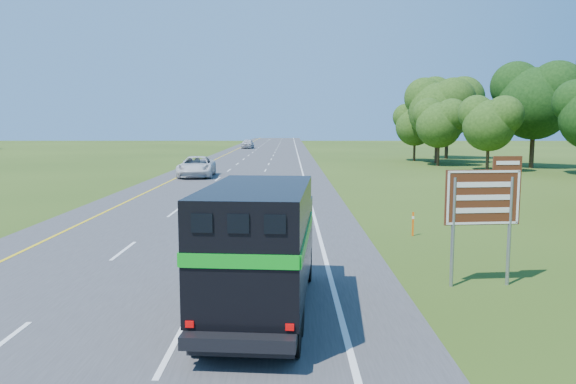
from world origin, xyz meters
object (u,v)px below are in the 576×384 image
(white_suv, at_px, (197,167))
(far_car, at_px, (248,144))
(exit_sign, at_px, (484,202))
(horse_truck, at_px, (261,245))

(white_suv, height_order, far_car, white_suv)
(white_suv, height_order, exit_sign, exit_sign)
(white_suv, distance_m, exit_sign, 36.14)
(horse_truck, bearing_deg, white_suv, 106.26)
(horse_truck, xyz_separation_m, white_suv, (-7.50, 35.91, -0.82))
(horse_truck, height_order, exit_sign, exit_sign)
(white_suv, bearing_deg, exit_sign, -70.90)
(exit_sign, bearing_deg, horse_truck, -163.81)
(exit_sign, bearing_deg, far_car, 92.58)
(horse_truck, relative_size, exit_sign, 1.97)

